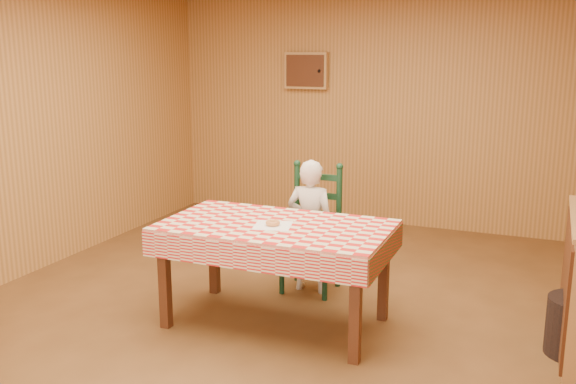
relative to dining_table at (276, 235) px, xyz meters
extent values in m
plane|color=brown|center=(-0.01, 0.07, -0.69)|extent=(6.00, 6.00, 0.00)
cube|color=#B68142|center=(-0.01, 3.07, 0.61)|extent=(5.00, 0.10, 2.60)
cube|color=#B68142|center=(-2.51, 0.07, 0.61)|extent=(0.10, 6.00, 2.60)
cube|color=tan|center=(-0.91, 3.01, 1.06)|extent=(0.52, 0.08, 0.42)
cube|color=#502815|center=(-0.91, 2.96, 1.06)|extent=(0.46, 0.02, 0.36)
sphere|color=black|center=(-0.73, 2.95, 1.06)|extent=(0.04, 0.04, 0.04)
cube|color=#502815|center=(0.00, 0.00, 0.03)|extent=(1.60, 0.90, 0.06)
cube|color=#502815|center=(-0.72, -0.37, -0.34)|extent=(0.07, 0.07, 0.69)
cube|color=#502815|center=(0.72, -0.37, -0.34)|extent=(0.07, 0.07, 0.69)
cube|color=#502815|center=(-0.72, 0.37, -0.34)|extent=(0.07, 0.07, 0.69)
cube|color=#502815|center=(0.72, 0.37, -0.34)|extent=(0.07, 0.07, 0.69)
cube|color=red|center=(0.00, 0.00, 0.07)|extent=(1.64, 0.94, 0.02)
cube|color=red|center=(0.00, -0.47, -0.03)|extent=(1.64, 0.02, 0.18)
cube|color=red|center=(0.00, 0.47, -0.03)|extent=(1.64, 0.02, 0.18)
cube|color=#275426|center=(-0.82, 0.00, -0.03)|extent=(0.02, 0.94, 0.18)
cube|color=#275426|center=(0.82, 0.00, -0.03)|extent=(0.02, 0.94, 0.18)
cube|color=#10311B|center=(0.00, 0.73, -0.26)|extent=(0.44, 0.40, 0.04)
cylinder|color=#10311B|center=(-0.19, 0.56, -0.48)|extent=(0.04, 0.04, 0.41)
cylinder|color=#10311B|center=(0.19, 0.56, -0.48)|extent=(0.04, 0.04, 0.41)
cylinder|color=#10311B|center=(-0.19, 0.90, -0.48)|extent=(0.04, 0.04, 0.41)
cylinder|color=#10311B|center=(0.19, 0.90, -0.48)|extent=(0.04, 0.04, 0.41)
cylinder|color=#10311B|center=(-0.19, 0.90, 0.06)|extent=(0.05, 0.05, 0.60)
sphere|color=#10311B|center=(-0.19, 0.90, 0.36)|extent=(0.06, 0.06, 0.06)
cylinder|color=#10311B|center=(0.19, 0.90, 0.06)|extent=(0.05, 0.05, 0.60)
sphere|color=#10311B|center=(0.19, 0.90, 0.36)|extent=(0.06, 0.06, 0.06)
cube|color=#10311B|center=(0.00, 0.90, -0.06)|extent=(0.38, 0.03, 0.05)
cube|color=#10311B|center=(0.00, 0.90, 0.10)|extent=(0.38, 0.03, 0.05)
cube|color=#10311B|center=(0.00, 0.90, 0.26)|extent=(0.38, 0.03, 0.05)
imported|color=silver|center=(0.00, 0.73, -0.13)|extent=(0.41, 0.27, 1.12)
cube|color=white|center=(0.00, -0.05, 0.08)|extent=(0.31, 0.31, 0.00)
torus|color=#D2894B|center=(0.00, -0.05, 0.10)|extent=(0.13, 0.13, 0.04)
cube|color=#502815|center=(1.97, 0.44, -0.24)|extent=(0.02, 1.20, 0.80)
camera|label=1|loc=(1.79, -4.09, 1.33)|focal=40.00mm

